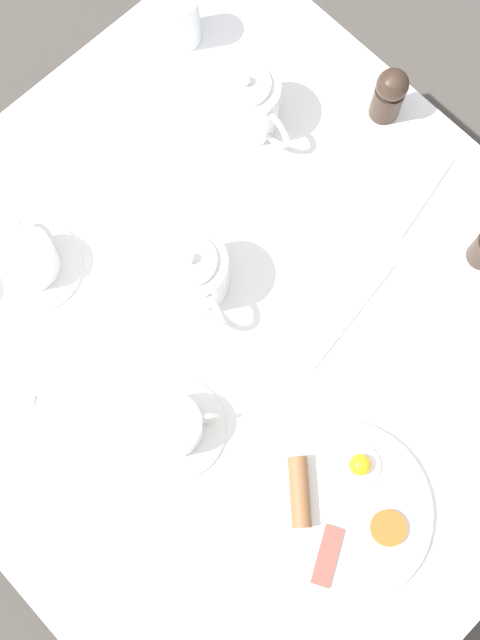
% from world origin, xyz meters
% --- Properties ---
extents(ground_plane, '(8.00, 8.00, 0.00)m').
position_xyz_m(ground_plane, '(0.00, 0.00, 0.00)').
color(ground_plane, '#4C4742').
extents(table, '(1.00, 1.09, 0.72)m').
position_xyz_m(table, '(0.00, 0.00, 0.65)').
color(table, white).
rests_on(table, ground_plane).
extents(breakfast_plate, '(0.26, 0.26, 0.04)m').
position_xyz_m(breakfast_plate, '(0.09, 0.30, 0.73)').
color(breakfast_plate, white).
rests_on(breakfast_plate, table).
extents(teapot_near, '(0.11, 0.20, 0.12)m').
position_xyz_m(teapot_near, '(0.01, -0.10, 0.77)').
color(teapot_near, white).
rests_on(teapot_near, table).
extents(teapot_far, '(0.11, 0.20, 0.12)m').
position_xyz_m(teapot_far, '(-0.25, -0.25, 0.77)').
color(teapot_far, white).
rests_on(teapot_far, table).
extents(teacup_with_saucer_left, '(0.16, 0.16, 0.07)m').
position_xyz_m(teacup_with_saucer_left, '(0.17, -0.29, 0.75)').
color(teacup_with_saucer_left, white).
rests_on(teacup_with_saucer_left, table).
extents(teacup_with_saucer_right, '(0.16, 0.16, 0.07)m').
position_xyz_m(teacup_with_saucer_right, '(0.18, 0.05, 0.75)').
color(teacup_with_saucer_right, white).
rests_on(teacup_with_saucer_right, table).
extents(water_glass_tall, '(0.07, 0.07, 0.10)m').
position_xyz_m(water_glass_tall, '(-0.29, -0.44, 0.77)').
color(water_glass_tall, white).
rests_on(water_glass_tall, table).
extents(salt_grinder, '(0.05, 0.05, 0.11)m').
position_xyz_m(salt_grinder, '(-0.43, -0.10, 0.78)').
color(salt_grinder, '#38281E').
rests_on(salt_grinder, table).
extents(fork_by_plate, '(0.17, 0.05, 0.00)m').
position_xyz_m(fork_by_plate, '(-0.37, 0.06, 0.72)').
color(fork_by_plate, silver).
rests_on(fork_by_plate, table).
extents(knife_by_plate, '(0.22, 0.04, 0.00)m').
position_xyz_m(knife_by_plate, '(-0.14, 0.11, 0.72)').
color(knife_by_plate, silver).
rests_on(knife_by_plate, table).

